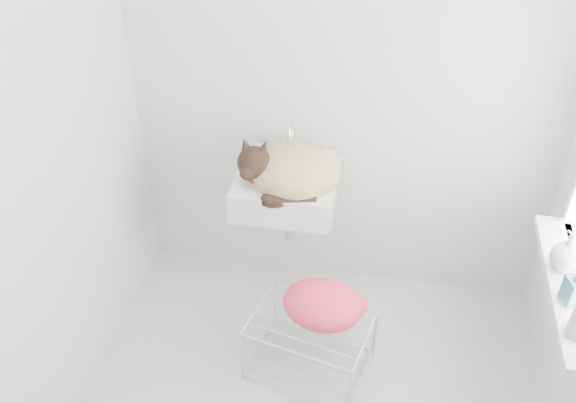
% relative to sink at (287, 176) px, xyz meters
% --- Properties ---
extents(back_wall, '(2.20, 0.02, 2.50)m').
position_rel_sink_xyz_m(back_wall, '(0.25, 0.26, 0.40)').
color(back_wall, white).
rests_on(back_wall, ground).
extents(left_wall, '(0.02, 2.00, 2.50)m').
position_rel_sink_xyz_m(left_wall, '(-0.85, -0.74, 0.40)').
color(left_wall, white).
rests_on(left_wall, ground).
extents(windowsill, '(0.16, 0.88, 0.04)m').
position_rel_sink_xyz_m(windowsill, '(1.26, -0.54, -0.02)').
color(windowsill, white).
rests_on(windowsill, right_wall).
extents(sink, '(0.50, 0.44, 0.20)m').
position_rel_sink_xyz_m(sink, '(0.00, 0.00, 0.00)').
color(sink, white).
rests_on(sink, back_wall).
extents(faucet, '(0.18, 0.13, 0.18)m').
position_rel_sink_xyz_m(faucet, '(0.00, 0.18, 0.14)').
color(faucet, silver).
rests_on(faucet, sink).
extents(cat, '(0.48, 0.39, 0.30)m').
position_rel_sink_xyz_m(cat, '(0.01, -0.02, 0.04)').
color(cat, tan).
rests_on(cat, sink).
extents(wire_rack, '(0.64, 0.51, 0.34)m').
position_rel_sink_xyz_m(wire_rack, '(0.20, -0.47, -0.70)').
color(wire_rack, silver).
rests_on(wire_rack, floor).
extents(towel, '(0.44, 0.35, 0.16)m').
position_rel_sink_xyz_m(towel, '(0.25, -0.42, -0.48)').
color(towel, red).
rests_on(towel, wire_rack).
extents(bottle_b, '(0.10, 0.10, 0.17)m').
position_rel_sink_xyz_m(bottle_b, '(1.25, -0.63, 0.00)').
color(bottle_b, '#307676').
rests_on(bottle_b, windowsill).
extents(bottle_c, '(0.19, 0.19, 0.18)m').
position_rel_sink_xyz_m(bottle_c, '(1.25, -0.44, 0.00)').
color(bottle_c, silver).
rests_on(bottle_c, windowsill).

